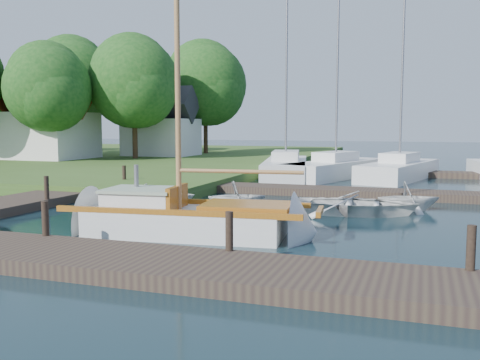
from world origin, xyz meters
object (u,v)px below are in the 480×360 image
(tender_c, at_px, (356,202))
(marina_boat_1, at_px, (336,167))
(mooring_post_4, at_px, (47,188))
(sailboat, at_px, (193,222))
(mooring_post_1, at_px, (45,218))
(marina_boat_0, at_px, (286,166))
(mooring_post_5, at_px, (124,175))
(marina_boat_2, at_px, (399,168))
(tree_3, at_px, (134,82))
(house_c, at_px, (161,128))
(mooring_post_2, at_px, (229,231))
(tender_d, at_px, (409,195))
(tender_a, at_px, (141,193))
(tree_7, at_px, (206,84))
(house_a, at_px, (44,123))
(tree_2, at_px, (48,87))
(tree_4, at_px, (73,81))
(mooring_post_3, at_px, (471,248))

(tender_c, distance_m, marina_boat_1, 11.94)
(mooring_post_4, relative_size, marina_boat_1, 0.08)
(sailboat, distance_m, tender_c, 5.93)
(mooring_post_1, xyz_separation_m, marina_boat_1, (3.67, 18.85, -0.13))
(marina_boat_0, bearing_deg, mooring_post_5, 139.18)
(marina_boat_2, relative_size, tree_3, 1.41)
(house_c, bearing_deg, marina_boat_0, -34.52)
(mooring_post_2, xyz_separation_m, tender_d, (3.22, 8.43, -0.16))
(house_c, relative_size, tree_3, 0.60)
(sailboat, relative_size, tree_3, 1.12)
(sailboat, bearing_deg, tender_a, 126.34)
(marina_boat_0, bearing_deg, tender_a, 157.76)
(marina_boat_2, distance_m, tree_7, 20.75)
(tender_c, relative_size, marina_boat_0, 0.39)
(mooring_post_5, height_order, tender_a, mooring_post_5)
(marina_boat_2, bearing_deg, sailboat, 179.89)
(tender_a, relative_size, house_a, 0.63)
(mooring_post_4, height_order, tender_c, mooring_post_4)
(marina_boat_0, relative_size, tree_7, 1.06)
(mooring_post_2, relative_size, marina_boat_1, 0.08)
(tree_3, bearing_deg, mooring_post_2, -56.08)
(tree_2, bearing_deg, house_c, 63.30)
(house_a, height_order, tree_2, tree_2)
(sailboat, bearing_deg, tree_3, 117.14)
(sailboat, relative_size, marina_boat_1, 0.93)
(tender_d, distance_m, house_c, 26.45)
(tender_a, relative_size, marina_boat_1, 0.37)
(tender_c, bearing_deg, sailboat, 138.36)
(marina_boat_2, bearing_deg, tender_c, -169.22)
(tender_d, distance_m, marina_boat_0, 12.41)
(marina_boat_1, distance_m, tree_3, 16.14)
(house_c, height_order, tree_4, tree_4)
(mooring_post_5, bearing_deg, tree_3, 118.20)
(mooring_post_4, bearing_deg, tender_d, 16.33)
(mooring_post_3, bearing_deg, house_c, 126.53)
(house_a, bearing_deg, mooring_post_4, -50.91)
(mooring_post_1, relative_size, marina_boat_1, 0.08)
(tender_a, bearing_deg, house_c, 16.21)
(marina_boat_1, xyz_separation_m, tree_7, (-12.67, 12.20, 5.63))
(tender_c, xyz_separation_m, tree_2, (-21.17, 11.87, 4.85))
(tender_d, relative_size, tree_7, 0.22)
(mooring_post_5, distance_m, tree_4, 23.40)
(sailboat, bearing_deg, tender_c, 46.76)
(mooring_post_1, xyz_separation_m, sailboat, (2.60, 2.43, -0.36))
(mooring_post_4, bearing_deg, tender_c, 12.07)
(sailboat, distance_m, marina_boat_0, 16.46)
(marina_boat_2, height_order, tree_3, marina_boat_2)
(marina_boat_0, bearing_deg, sailboat, 174.22)
(mooring_post_5, height_order, marina_boat_1, marina_boat_1)
(tender_a, relative_size, tender_c, 1.02)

